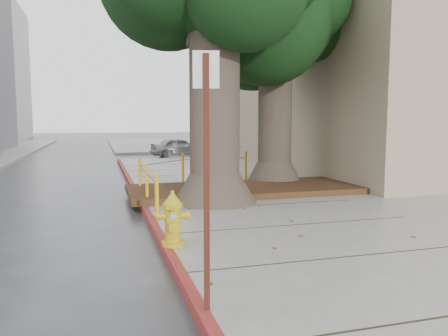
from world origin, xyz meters
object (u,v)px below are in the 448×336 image
object	(u,v)px
signpost	(206,167)
car_red	(318,143)
car_silver	(179,147)
fire_hydrant	(173,219)

from	to	relation	value
signpost	car_red	distance (m)	25.18
car_red	car_silver	bearing A→B (deg)	100.53
signpost	car_red	xyz separation A→B (m)	(12.92, 21.58, -1.03)
fire_hydrant	car_red	distance (m)	23.07
signpost	car_silver	xyz separation A→B (m)	(3.51, 20.81, -1.09)
car_red	signpost	bearing A→B (deg)	154.94
fire_hydrant	signpost	size ratio (longest dim) A/B	0.33
car_silver	car_red	xyz separation A→B (m)	(9.41, 0.77, 0.07)
signpost	car_silver	size ratio (longest dim) A/B	0.80
fire_hydrant	signpost	xyz separation A→B (m)	(-0.05, -2.44, 1.08)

